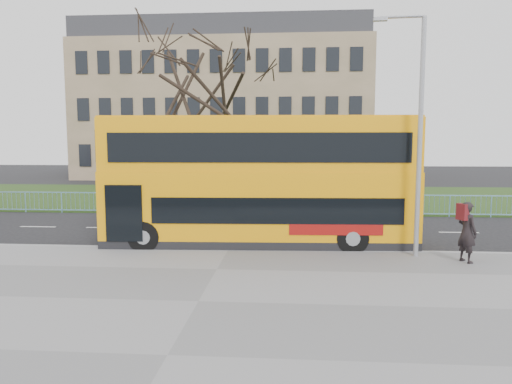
# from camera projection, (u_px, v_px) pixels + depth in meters

# --- Properties ---
(ground) EXTENTS (120.00, 120.00, 0.00)m
(ground) POSITION_uv_depth(u_px,v_px,m) (234.00, 242.00, 16.91)
(ground) COLOR black
(ground) RESTS_ON ground
(pavement) EXTENTS (80.00, 10.50, 0.12)m
(pavement) POSITION_uv_depth(u_px,v_px,m) (199.00, 304.00, 10.21)
(pavement) COLOR slate
(pavement) RESTS_ON ground
(kerb) EXTENTS (80.00, 0.20, 0.14)m
(kerb) POSITION_uv_depth(u_px,v_px,m) (229.00, 250.00, 15.37)
(kerb) COLOR gray
(kerb) RESTS_ON ground
(grass_verge) EXTENTS (80.00, 15.40, 0.08)m
(grass_verge) POSITION_uv_depth(u_px,v_px,m) (259.00, 197.00, 31.09)
(grass_verge) COLOR #1E3A15
(grass_verge) RESTS_ON ground
(guard_railing) EXTENTS (40.00, 0.12, 1.10)m
(guard_railing) POSITION_uv_depth(u_px,v_px,m) (250.00, 204.00, 23.40)
(guard_railing) COLOR #70AAC8
(guard_railing) RESTS_ON ground
(bare_tree) EXTENTS (8.38, 8.38, 11.97)m
(bare_tree) POSITION_uv_depth(u_px,v_px,m) (203.00, 102.00, 26.41)
(bare_tree) COLOR black
(bare_tree) RESTS_ON grass_verge
(civic_building) EXTENTS (30.00, 15.00, 14.00)m
(civic_building) POSITION_uv_depth(u_px,v_px,m) (227.00, 114.00, 51.25)
(civic_building) COLOR #7F6E51
(civic_building) RESTS_ON ground
(yellow_bus) EXTENTS (10.81, 2.98, 4.49)m
(yellow_bus) POSITION_uv_depth(u_px,v_px,m) (259.00, 179.00, 16.08)
(yellow_bus) COLOR orange
(yellow_bus) RESTS_ON ground
(pedestrian) EXTENTS (0.67, 0.78, 1.82)m
(pedestrian) POSITION_uv_depth(u_px,v_px,m) (467.00, 232.00, 13.50)
(pedestrian) COLOR black
(pedestrian) RESTS_ON pavement
(street_lamp) EXTENTS (1.56, 0.25, 7.35)m
(street_lamp) POSITION_uv_depth(u_px,v_px,m) (417.00, 127.00, 13.93)
(street_lamp) COLOR #97989F
(street_lamp) RESTS_ON pavement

